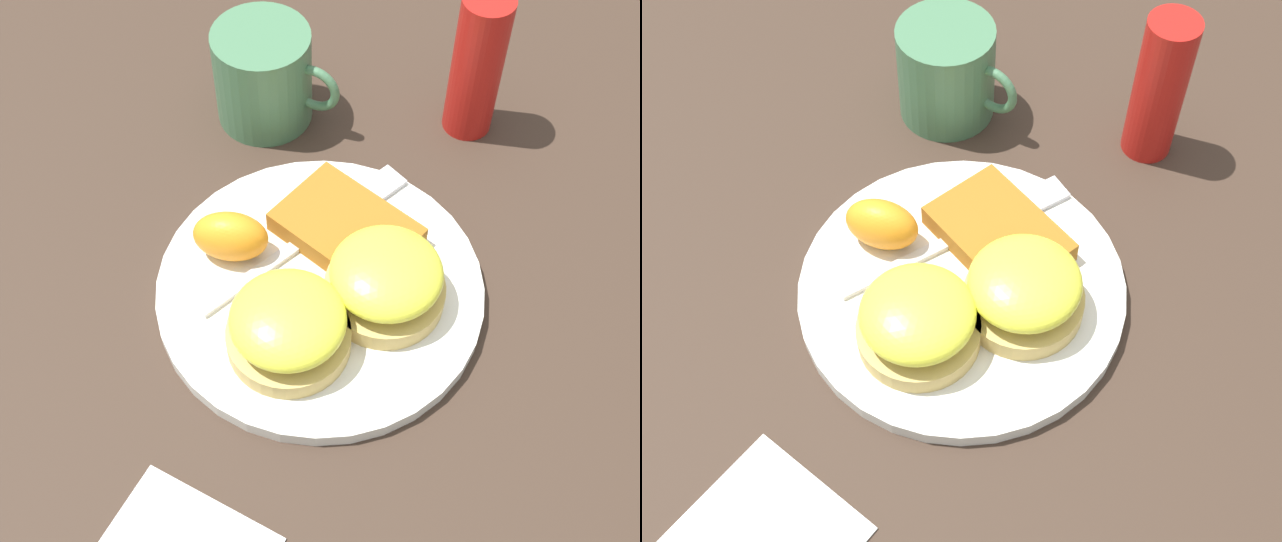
% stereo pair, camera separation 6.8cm
% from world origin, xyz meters
% --- Properties ---
extents(ground_plane, '(1.10, 1.10, 0.00)m').
position_xyz_m(ground_plane, '(0.00, 0.00, 0.00)').
color(ground_plane, '#38281E').
extents(plate, '(0.26, 0.26, 0.01)m').
position_xyz_m(plate, '(0.00, 0.00, 0.01)').
color(plate, silver).
rests_on(plate, ground_plane).
extents(sandwich_benedict_left, '(0.09, 0.09, 0.05)m').
position_xyz_m(sandwich_benedict_left, '(0.00, -0.06, 0.04)').
color(sandwich_benedict_left, tan).
rests_on(sandwich_benedict_left, plate).
extents(sandwich_benedict_right, '(0.09, 0.09, 0.05)m').
position_xyz_m(sandwich_benedict_right, '(0.05, 0.01, 0.04)').
color(sandwich_benedict_right, tan).
rests_on(sandwich_benedict_right, plate).
extents(hashbrown_patty, '(0.12, 0.10, 0.02)m').
position_xyz_m(hashbrown_patty, '(0.00, 0.05, 0.02)').
color(hashbrown_patty, '#995D1A').
rests_on(hashbrown_patty, plate).
extents(orange_wedge, '(0.07, 0.05, 0.04)m').
position_xyz_m(orange_wedge, '(-0.08, 0.00, 0.04)').
color(orange_wedge, orange).
rests_on(orange_wedge, plate).
extents(fork, '(0.10, 0.20, 0.00)m').
position_xyz_m(fork, '(-0.02, 0.05, 0.02)').
color(fork, silver).
rests_on(fork, plate).
extents(cup, '(0.12, 0.09, 0.09)m').
position_xyz_m(cup, '(-0.13, 0.16, 0.05)').
color(cup, '#42704C').
rests_on(cup, ground_plane).
extents(condiment_bottle, '(0.04, 0.04, 0.14)m').
position_xyz_m(condiment_bottle, '(0.05, 0.22, 0.07)').
color(condiment_bottle, '#B21914').
rests_on(condiment_bottle, ground_plane).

